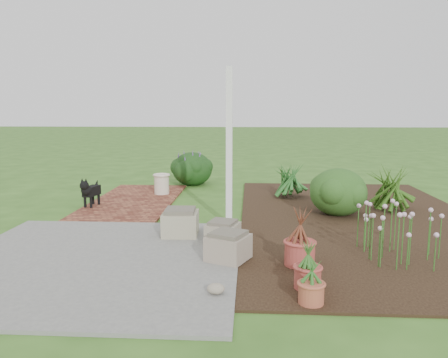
# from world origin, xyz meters

# --- Properties ---
(ground) EXTENTS (80.00, 80.00, 0.00)m
(ground) POSITION_xyz_m (0.00, 0.00, 0.00)
(ground) COLOR #31591C
(ground) RESTS_ON ground
(concrete_patio) EXTENTS (3.50, 3.50, 0.04)m
(concrete_patio) POSITION_xyz_m (-1.25, -1.75, 0.02)
(concrete_patio) COLOR slate
(concrete_patio) RESTS_ON ground
(brick_path) EXTENTS (1.60, 3.50, 0.04)m
(brick_path) POSITION_xyz_m (-1.70, 1.75, 0.02)
(brick_path) COLOR #5C291D
(brick_path) RESTS_ON ground
(garden_bed) EXTENTS (4.00, 7.00, 0.03)m
(garden_bed) POSITION_xyz_m (2.50, 0.50, 0.01)
(garden_bed) COLOR black
(garden_bed) RESTS_ON ground
(veranda_post) EXTENTS (0.10, 0.10, 2.50)m
(veranda_post) POSITION_xyz_m (0.30, 0.10, 1.25)
(veranda_post) COLOR white
(veranda_post) RESTS_ON ground
(stone_trough_near) EXTENTS (0.59, 0.59, 0.30)m
(stone_trough_near) POSITION_xyz_m (0.38, -1.67, 0.19)
(stone_trough_near) COLOR gray
(stone_trough_near) RESTS_ON concrete_patio
(stone_trough_mid) EXTENTS (0.50, 0.50, 0.27)m
(stone_trough_mid) POSITION_xyz_m (0.27, -1.01, 0.17)
(stone_trough_mid) COLOR gray
(stone_trough_mid) RESTS_ON concrete_patio
(stone_trough_far) EXTENTS (0.52, 0.52, 0.33)m
(stone_trough_far) POSITION_xyz_m (-0.37, -0.65, 0.21)
(stone_trough_far) COLOR gray
(stone_trough_far) RESTS_ON concrete_patio
(black_dog) EXTENTS (0.24, 0.60, 0.51)m
(black_dog) POSITION_xyz_m (-2.36, 1.11, 0.35)
(black_dog) COLOR black
(black_dog) RESTS_ON brick_path
(cream_ceramic_urn) EXTENTS (0.41, 0.41, 0.42)m
(cream_ceramic_urn) POSITION_xyz_m (-1.27, 2.42, 0.25)
(cream_ceramic_urn) COLOR beige
(cream_ceramic_urn) RESTS_ON brick_path
(evergreen_shrub) EXTENTS (1.18, 1.18, 0.83)m
(evergreen_shrub) POSITION_xyz_m (2.17, 0.81, 0.45)
(evergreen_shrub) COLOR #0F3716
(evergreen_shrub) RESTS_ON garden_bed
(agapanthus_clump_back) EXTENTS (1.09, 1.09, 0.95)m
(agapanthus_clump_back) POSITION_xyz_m (3.18, 1.17, 0.51)
(agapanthus_clump_back) COLOR #14390C
(agapanthus_clump_back) RESTS_ON garden_bed
(agapanthus_clump_front) EXTENTS (1.01, 1.01, 0.86)m
(agapanthus_clump_front) POSITION_xyz_m (1.44, 2.29, 0.46)
(agapanthus_clump_front) COLOR #0E3A15
(agapanthus_clump_front) RESTS_ON garden_bed
(pink_flower_patch) EXTENTS (1.32, 1.32, 0.67)m
(pink_flower_patch) POSITION_xyz_m (2.51, -1.44, 0.36)
(pink_flower_patch) COLOR #113D0F
(pink_flower_patch) RESTS_ON garden_bed
(terracotta_pot_bronze) EXTENTS (0.39, 0.39, 0.29)m
(terracotta_pot_bronze) POSITION_xyz_m (1.22, -1.78, 0.17)
(terracotta_pot_bronze) COLOR #9F3E36
(terracotta_pot_bronze) RESTS_ON garden_bed
(terracotta_pot_small_left) EXTENTS (0.27, 0.27, 0.20)m
(terracotta_pot_small_left) POSITION_xyz_m (1.22, -2.81, 0.13)
(terracotta_pot_small_left) COLOR #A75138
(terracotta_pot_small_left) RESTS_ON garden_bed
(terracotta_pot_small_right) EXTENTS (0.28, 0.28, 0.23)m
(terracotta_pot_small_right) POSITION_xyz_m (1.23, -2.46, 0.15)
(terracotta_pot_small_right) COLOR #9E3E35
(terracotta_pot_small_right) RESTS_ON garden_bed
(purple_flowering_bush) EXTENTS (1.28, 1.28, 0.83)m
(purple_flowering_bush) POSITION_xyz_m (-0.79, 3.82, 0.42)
(purple_flowering_bush) COLOR black
(purple_flowering_bush) RESTS_ON ground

